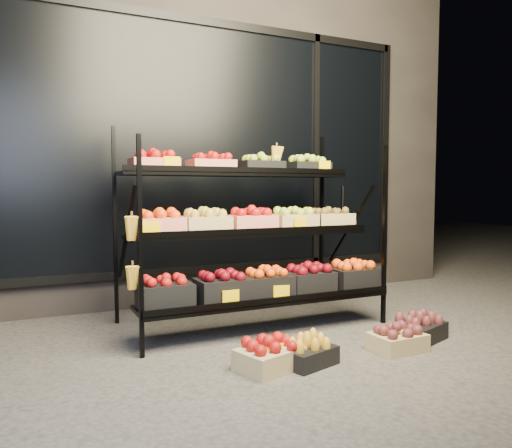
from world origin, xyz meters
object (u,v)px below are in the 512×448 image
display_rack (252,232)px  floor_crate_midleft (308,352)px  floor_crate_midright (397,338)px  floor_crate_left (269,355)px

display_rack → floor_crate_midleft: size_ratio=5.43×
floor_crate_midright → floor_crate_midleft: bearing=175.7°
display_rack → floor_crate_midright: (0.64, -1.05, -0.70)m
floor_crate_left → floor_crate_midleft: (0.26, -0.03, -0.01)m
floor_crate_left → display_rack: bearing=54.0°
floor_crate_midleft → floor_crate_midright: floor_crate_midright is taller
floor_crate_midleft → floor_crate_midright: bearing=-18.6°
floor_crate_midleft → floor_crate_midright: (0.72, -0.03, 0.00)m
floor_crate_left → floor_crate_midright: floor_crate_left is taller
floor_crate_left → floor_crate_midleft: floor_crate_left is taller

